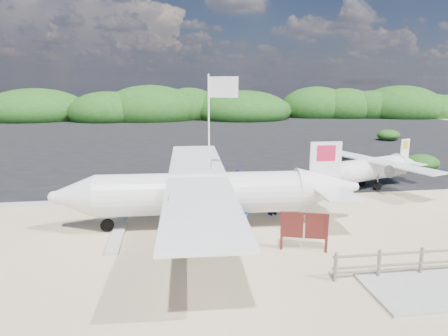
# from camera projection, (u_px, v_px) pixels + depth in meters

# --- Properties ---
(ground) EXTENTS (160.00, 160.00, 0.00)m
(ground) POSITION_uv_depth(u_px,v_px,m) (223.00, 231.00, 17.47)
(ground) COLOR beige
(asphalt_apron) EXTENTS (90.00, 50.00, 0.04)m
(asphalt_apron) POSITION_uv_depth(u_px,v_px,m) (189.00, 138.00, 46.53)
(asphalt_apron) COLOR #B2B2B2
(asphalt_apron) RESTS_ON ground
(lagoon) EXTENTS (9.00, 7.00, 0.40)m
(lagoon) POSITION_uv_depth(u_px,v_px,m) (18.00, 229.00, 17.72)
(lagoon) COLOR #B2B2B2
(lagoon) RESTS_ON ground
(walkway_pad) EXTENTS (3.50, 2.50, 0.10)m
(walkway_pad) POSITION_uv_depth(u_px,v_px,m) (424.00, 292.00, 12.39)
(walkway_pad) COLOR #B2B2B2
(walkway_pad) RESTS_ON ground
(vegetation_band) EXTENTS (124.00, 8.00, 4.40)m
(vegetation_band) POSITION_uv_depth(u_px,v_px,m) (182.00, 119.00, 70.74)
(vegetation_band) COLOR #B2B2B2
(vegetation_band) RESTS_ON ground
(fence) EXTENTS (6.40, 2.00, 1.10)m
(fence) POSITION_uv_depth(u_px,v_px,m) (420.00, 275.00, 13.42)
(fence) COLOR #B2B2B2
(fence) RESTS_ON ground
(baggage_cart) EXTENTS (2.84, 2.04, 1.28)m
(baggage_cart) POSITION_uv_depth(u_px,v_px,m) (218.00, 241.00, 16.35)
(baggage_cart) COLOR #0C39BB
(baggage_cart) RESTS_ON ground
(flagpole) EXTENTS (1.46, 1.07, 6.72)m
(flagpole) POSITION_uv_depth(u_px,v_px,m) (210.00, 221.00, 18.74)
(flagpole) COLOR white
(flagpole) RESTS_ON ground
(signboard) EXTENTS (1.88, 0.75, 1.57)m
(signboard) POSITION_uv_depth(u_px,v_px,m) (303.00, 251.00, 15.37)
(signboard) COLOR #521B17
(signboard) RESTS_ON ground
(crew_a) EXTENTS (0.77, 0.65, 1.79)m
(crew_a) POSITION_uv_depth(u_px,v_px,m) (238.00, 185.00, 21.77)
(crew_a) COLOR #161653
(crew_a) RESTS_ON ground
(crew_b) EXTENTS (0.87, 0.77, 1.49)m
(crew_b) POSITION_uv_depth(u_px,v_px,m) (195.00, 193.00, 20.61)
(crew_b) COLOR #161653
(crew_b) RESTS_ON ground
(crew_c) EXTENTS (1.14, 0.77, 1.79)m
(crew_c) POSITION_uv_depth(u_px,v_px,m) (274.00, 197.00, 19.41)
(crew_c) COLOR #161653
(crew_c) RESTS_ON ground
(aircraft_large) EXTENTS (16.83, 16.83, 4.85)m
(aircraft_large) POSITION_uv_depth(u_px,v_px,m) (279.00, 143.00, 42.94)
(aircraft_large) COLOR #B2B2B2
(aircraft_large) RESTS_ON ground
(aircraft_small) EXTENTS (9.70, 9.70, 2.71)m
(aircraft_small) POSITION_uv_depth(u_px,v_px,m) (89.00, 140.00, 44.87)
(aircraft_small) COLOR #B2B2B2
(aircraft_small) RESTS_ON ground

